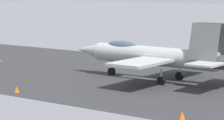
{
  "coord_description": "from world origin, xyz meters",
  "views": [
    {
      "loc": [
        -25.87,
        42.52,
        8.66
      ],
      "look_at": [
        1.61,
        4.37,
        2.2
      ],
      "focal_mm": 87.12,
      "sensor_mm": 36.0,
      "label": 1
    }
  ],
  "objects": [
    {
      "name": "crew_person",
      "position": [
        10.02,
        -7.84,
        0.83
      ],
      "size": [
        0.59,
        0.48,
        1.66
      ],
      "color": "#1E2338",
      "rests_on": "ground"
    },
    {
      "name": "marker_cone_near",
      "position": [
        -9.39,
        11.83,
        0.28
      ],
      "size": [
        0.44,
        0.44,
        0.55
      ],
      "primitive_type": "cone",
      "color": "orange",
      "rests_on": "ground"
    },
    {
      "name": "marker_cone_mid",
      "position": [
        5.81,
        11.83,
        0.28
      ],
      "size": [
        0.44,
        0.44,
        0.55
      ],
      "primitive_type": "cone",
      "color": "orange",
      "rests_on": "ground"
    },
    {
      "name": "ground_plane",
      "position": [
        0.0,
        0.0,
        0.0
      ],
      "size": [
        400.0,
        400.0,
        0.0
      ],
      "primitive_type": "plane",
      "color": "slate"
    },
    {
      "name": "runway_strip",
      "position": [
        -0.02,
        0.0,
        0.01
      ],
      "size": [
        240.0,
        26.0,
        0.02
      ],
      "color": "#303032",
      "rests_on": "ground"
    },
    {
      "name": "fighter_jet",
      "position": [
        -0.35,
        0.39,
        2.35
      ],
      "size": [
        17.01,
        12.88,
        5.54
      ],
      "color": "#A7ACAF",
      "rests_on": "ground"
    }
  ]
}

